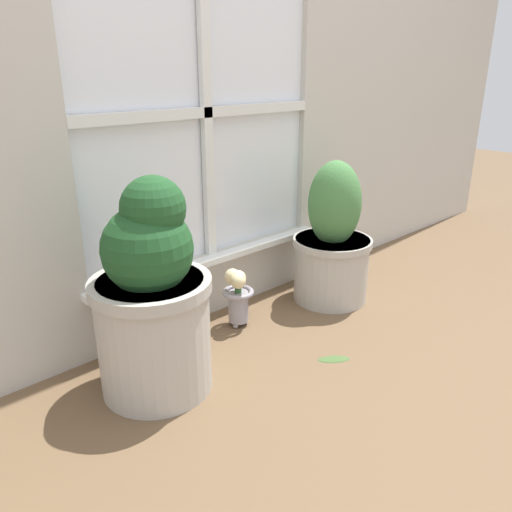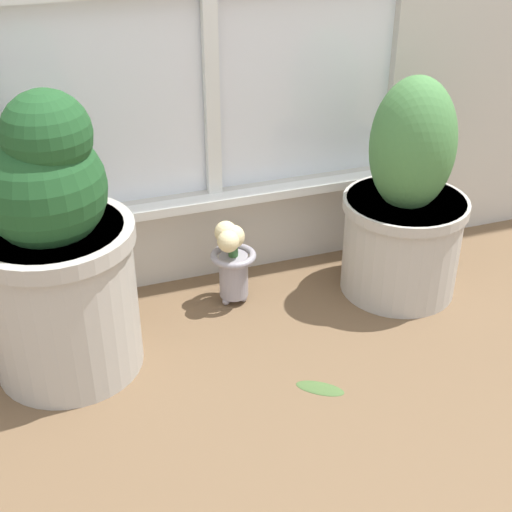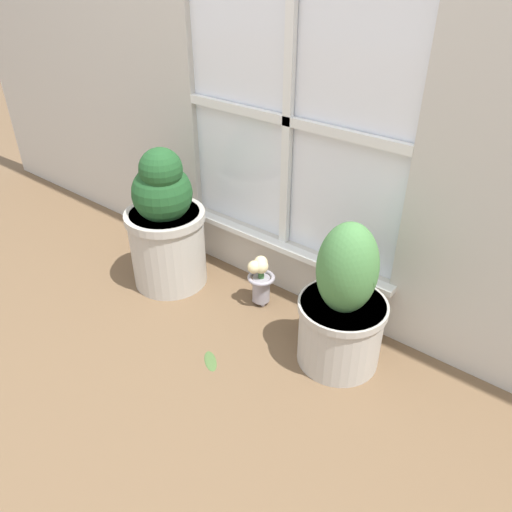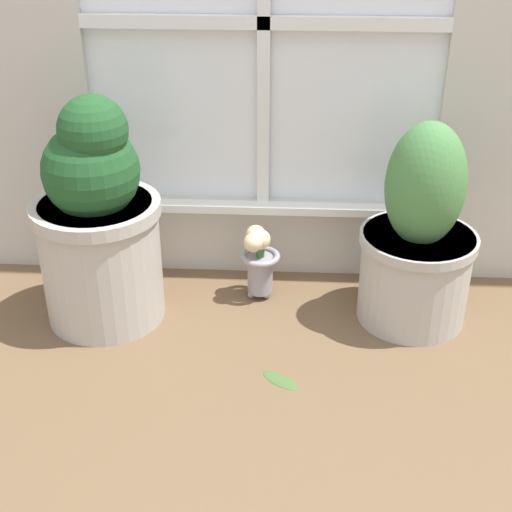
% 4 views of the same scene
% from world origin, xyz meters
% --- Properties ---
extents(ground_plane, '(10.00, 10.00, 0.00)m').
position_xyz_m(ground_plane, '(0.00, 0.00, 0.00)').
color(ground_plane, brown).
extents(potted_plant_left, '(0.35, 0.35, 0.65)m').
position_xyz_m(potted_plant_left, '(-0.43, 0.24, 0.29)').
color(potted_plant_left, '#B7B2A8').
rests_on(potted_plant_left, ground_plane).
extents(potted_plant_right, '(0.32, 0.32, 0.58)m').
position_xyz_m(potted_plant_right, '(0.44, 0.27, 0.24)').
color(potted_plant_right, '#B7B2A8').
rests_on(potted_plant_right, ground_plane).
extents(flower_vase, '(0.12, 0.12, 0.23)m').
position_xyz_m(flower_vase, '(-0.01, 0.36, 0.13)').
color(flower_vase, '#99939E').
rests_on(flower_vase, ground_plane).
extents(fallen_leaf, '(0.11, 0.10, 0.01)m').
position_xyz_m(fallen_leaf, '(0.07, -0.04, 0.00)').
color(fallen_leaf, '#476633').
rests_on(fallen_leaf, ground_plane).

